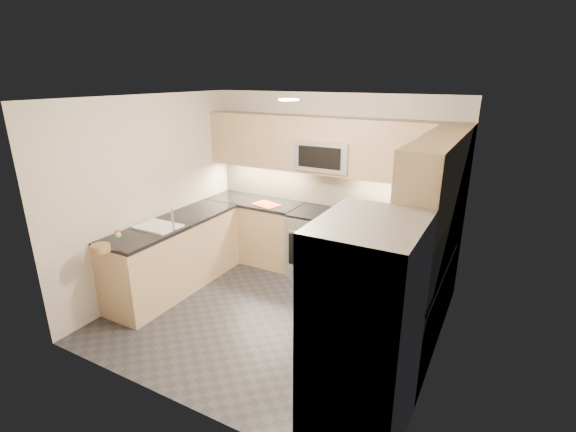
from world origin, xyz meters
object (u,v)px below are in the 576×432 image
Objects in this scene: refrigerator at (364,336)px; microwave at (325,155)px; cutting_board at (266,205)px; utensil_bowl at (425,221)px; fruit_basket at (100,248)px; gas_range at (319,244)px.

microwave is at bearing 119.62° from refrigerator.
utensil_bowl is at bearing 3.06° from cutting_board.
cutting_board is 1.87× the size of fruit_basket.
refrigerator is at bearing -59.12° from gas_range.
refrigerator is 3.25m from cutting_board.
refrigerator is at bearing -60.38° from microwave.
refrigerator reaches higher than gas_range.
utensil_bowl is (1.38, 0.02, 0.57)m from gas_range.
microwave is 3.79× the size of fruit_basket.
refrigerator reaches higher than utensil_bowl.
microwave reaches higher than fruit_basket.
cutting_board is 2.36m from fruit_basket.
utensil_bowl is at bearing 91.53° from refrigerator.
gas_range is 0.51× the size of refrigerator.
microwave is 2.02× the size of cutting_board.
refrigerator is 2.94m from fruit_basket.
refrigerator is at bearing -88.47° from utensil_bowl.
fruit_basket reaches higher than gas_range.
microwave is at bearing 59.11° from fruit_basket.
utensil_bowl is 2.20m from cutting_board.
fruit_basket is at bearing -106.60° from cutting_board.
cutting_board is at bearing 134.16° from refrigerator.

